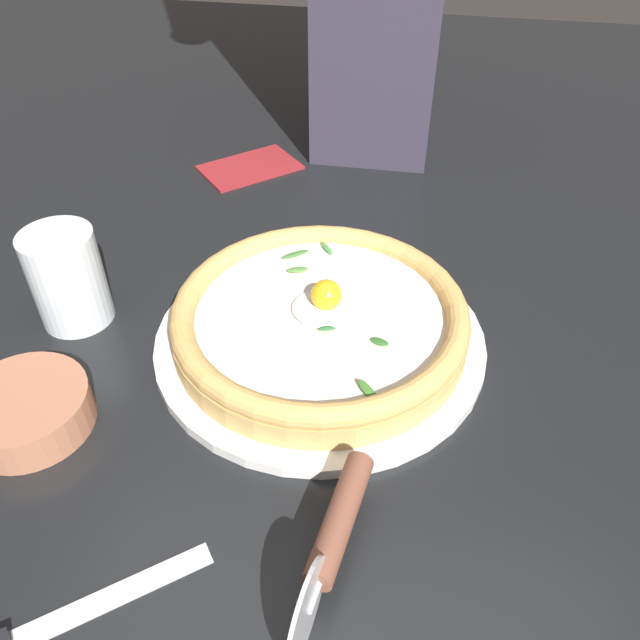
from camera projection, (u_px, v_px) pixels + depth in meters
The scene contains 7 objects.
ground_plane at pixel (303, 328), 0.70m from camera, with size 2.40×2.40×0.03m, color black.
pizza_plate at pixel (320, 339), 0.66m from camera, with size 0.34×0.34×0.01m, color white.
pizza at pixel (320, 318), 0.64m from camera, with size 0.30×0.30×0.06m.
side_bowl at pixel (27, 410), 0.57m from camera, with size 0.11×0.11×0.04m, color #B47153.
pizza_cutter at pixel (333, 538), 0.45m from camera, with size 0.04×0.16×0.07m.
drinking_glass at pixel (69, 284), 0.66m from camera, with size 0.08×0.08×0.11m.
folded_napkin at pixel (250, 166), 0.95m from camera, with size 0.14×0.09×0.01m, color maroon.
Camera 1 is at (-0.12, 0.51, 0.45)m, focal length 35.46 mm.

